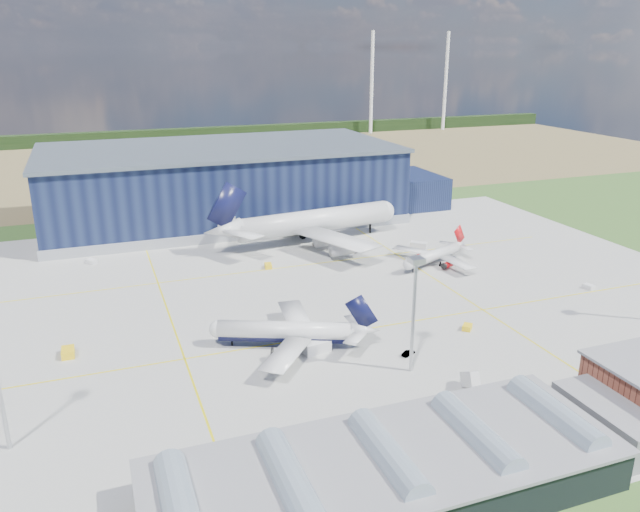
# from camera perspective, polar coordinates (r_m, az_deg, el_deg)

# --- Properties ---
(ground) EXTENTS (600.00, 600.00, 0.00)m
(ground) POSITION_cam_1_polar(r_m,az_deg,el_deg) (143.88, -0.97, -5.69)
(ground) COLOR #2D4E1D
(ground) RESTS_ON ground
(apron) EXTENTS (220.00, 160.00, 0.08)m
(apron) POSITION_cam_1_polar(r_m,az_deg,el_deg) (152.56, -2.23, -4.23)
(apron) COLOR #9D9D98
(apron) RESTS_ON ground
(farmland) EXTENTS (600.00, 220.00, 0.01)m
(farmland) POSITION_cam_1_polar(r_m,az_deg,el_deg) (351.47, -13.21, 8.39)
(farmland) COLOR olive
(farmland) RESTS_ON ground
(treeline) EXTENTS (600.00, 8.00, 8.00)m
(treeline) POSITION_cam_1_polar(r_m,az_deg,el_deg) (429.50, -14.75, 10.59)
(treeline) COLOR black
(treeline) RESTS_ON ground
(hangar) EXTENTS (145.00, 62.00, 26.10)m
(hangar) POSITION_cam_1_polar(r_m,az_deg,el_deg) (228.39, -8.36, 6.36)
(hangar) COLOR #0F1633
(hangar) RESTS_ON ground
(glass_concourse) EXTENTS (78.00, 23.00, 8.60)m
(glass_concourse) POSITION_cam_1_polar(r_m,az_deg,el_deg) (92.26, 8.25, -18.57)
(glass_concourse) COLOR black
(glass_concourse) RESTS_ON ground
(light_mast_center) EXTENTS (2.60, 2.60, 23.00)m
(light_mast_center) POSITION_cam_1_polar(r_m,az_deg,el_deg) (116.48, 8.63, -3.68)
(light_mast_center) COLOR #B1B3B8
(light_mast_center) RESTS_ON ground
(airliner_navy) EXTENTS (46.58, 46.18, 11.62)m
(airliner_navy) POSITION_cam_1_polar(r_m,az_deg,el_deg) (128.37, -3.23, -6.00)
(airliner_navy) COLOR silver
(airliner_navy) RESTS_ON ground
(airliner_red) EXTENTS (37.23, 36.91, 9.31)m
(airliner_red) POSITION_cam_1_polar(r_m,az_deg,el_deg) (179.08, 10.33, 0.55)
(airliner_red) COLOR silver
(airliner_red) RESTS_ON ground
(airliner_widebody) EXTENTS (73.42, 72.17, 21.50)m
(airliner_widebody) POSITION_cam_1_polar(r_m,az_deg,el_deg) (196.26, -0.46, 4.30)
(airliner_widebody) COLOR silver
(airliner_widebody) RESTS_ON ground
(gse_tug_a) EXTENTS (2.49, 4.02, 1.66)m
(gse_tug_a) POSITION_cam_1_polar(r_m,az_deg,el_deg) (136.46, -22.05, -8.18)
(gse_tug_a) COLOR yellow
(gse_tug_a) RESTS_ON ground
(gse_tug_b) EXTENTS (3.22, 3.23, 1.19)m
(gse_tug_b) POSITION_cam_1_polar(r_m,az_deg,el_deg) (141.68, 13.31, -6.36)
(gse_tug_b) COLOR yellow
(gse_tug_b) RESTS_ON ground
(gse_van_a) EXTENTS (5.98, 3.37, 2.47)m
(gse_van_a) POSITION_cam_1_polar(r_m,az_deg,el_deg) (127.93, -0.29, -8.33)
(gse_van_a) COLOR silver
(gse_van_a) RESTS_ON ground
(gse_cart_a) EXTENTS (2.28, 2.99, 1.17)m
(gse_cart_a) POSITION_cam_1_polar(r_m,az_deg,el_deg) (174.73, 23.36, -2.60)
(gse_cart_a) COLOR silver
(gse_cart_a) RESTS_ON ground
(gse_van_b) EXTENTS (5.41, 5.05, 2.33)m
(gse_van_b) POSITION_cam_1_polar(r_m,az_deg,el_deg) (193.77, 9.01, 0.93)
(gse_van_b) COLOR silver
(gse_van_b) RESTS_ON ground
(gse_tug_c) EXTENTS (2.33, 3.28, 1.32)m
(gse_tug_c) POSITION_cam_1_polar(r_m,az_deg,el_deg) (175.89, -4.76, -0.91)
(gse_tug_c) COLOR yellow
(gse_tug_c) RESTS_ON ground
(gse_cart_b) EXTENTS (3.52, 3.66, 1.33)m
(gse_cart_b) POSITION_cam_1_polar(r_m,az_deg,el_deg) (190.59, -20.17, -0.47)
(gse_cart_b) COLOR silver
(gse_cart_b) RESTS_ON ground
(gse_van_c) EXTENTS (5.72, 3.48, 2.57)m
(gse_van_c) POSITION_cam_1_polar(r_m,az_deg,el_deg) (133.97, 26.73, -9.16)
(gse_van_c) COLOR silver
(gse_van_c) RESTS_ON ground
(airstair) EXTENTS (2.29, 4.56, 2.80)m
(airstair) POSITION_cam_1_polar(r_m,az_deg,el_deg) (118.10, 13.54, -11.25)
(airstair) COLOR silver
(airstair) RESTS_ON ground
(car_a) EXTENTS (3.54, 1.89, 1.14)m
(car_a) POSITION_cam_1_polar(r_m,az_deg,el_deg) (126.12, 24.03, -10.85)
(car_a) COLOR #99999E
(car_a) RESTS_ON ground
(car_b) EXTENTS (3.39, 2.37, 1.06)m
(car_b) POSITION_cam_1_polar(r_m,az_deg,el_deg) (128.38, 8.07, -8.78)
(car_b) COLOR #99999E
(car_b) RESTS_ON ground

